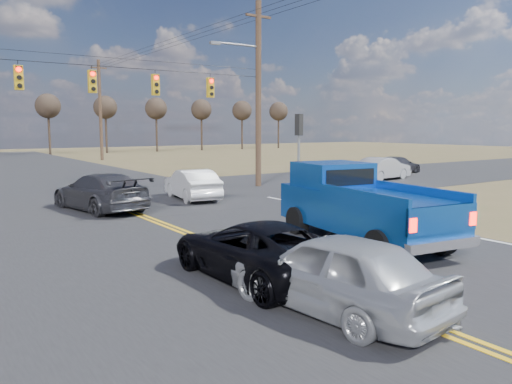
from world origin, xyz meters
TOP-DOWN VIEW (x-y plane):
  - ground at (0.00, 0.00)m, footprint 160.00×160.00m
  - road_main at (0.00, 10.00)m, footprint 14.00×120.00m
  - road_cross at (0.00, 18.00)m, footprint 120.00×12.00m
  - signal_gantry at (0.50, 17.79)m, footprint 19.60×4.83m
  - utility_poles at (0.00, 17.00)m, footprint 19.60×58.32m
  - treeline at (0.00, 26.96)m, footprint 87.00×117.80m
  - pickup_truck at (3.57, 5.10)m, footprint 3.01×6.13m
  - silver_suv at (-0.80, 1.49)m, footprint 2.20×4.45m
  - black_suv at (-0.80, 3.93)m, footprint 2.19×4.60m
  - white_car_queue at (3.59, 15.50)m, footprint 2.09×4.38m
  - dgrey_car_queue at (-0.80, 14.84)m, footprint 2.91×5.39m
  - cross_car_east_near at (17.41, 16.45)m, footprint 2.15×4.53m
  - cross_car_east_far at (21.46, 18.69)m, footprint 2.43×4.52m

SIDE VIEW (x-z plane):
  - ground at x=0.00m, z-range 0.00..0.00m
  - road_main at x=0.00m, z-range -0.01..0.01m
  - road_cross at x=0.00m, z-range -0.01..0.01m
  - cross_car_east_far at x=21.46m, z-range 0.00..1.25m
  - black_suv at x=-0.80m, z-range 0.00..1.27m
  - white_car_queue at x=3.59m, z-range 0.00..1.38m
  - cross_car_east_near at x=17.41m, z-range 0.00..1.43m
  - silver_suv at x=-0.80m, z-range 0.00..1.46m
  - dgrey_car_queue at x=-0.80m, z-range 0.00..1.48m
  - pickup_truck at x=3.57m, z-range -0.03..2.18m
  - signal_gantry at x=0.50m, z-range 0.06..10.06m
  - utility_poles at x=0.00m, z-range 0.23..10.23m
  - treeline at x=0.00m, z-range 2.00..9.40m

